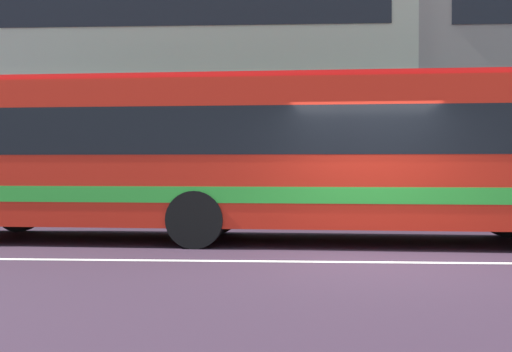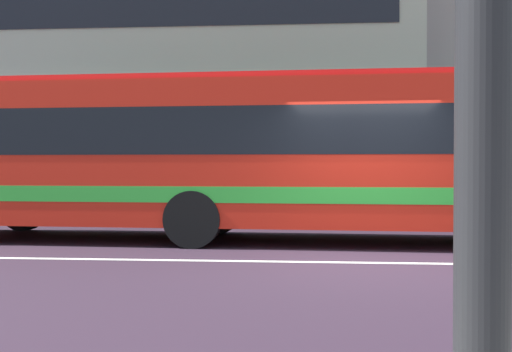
% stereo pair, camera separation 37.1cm
% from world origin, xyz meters
% --- Properties ---
extents(ground_plane, '(160.00, 160.00, 0.00)m').
position_xyz_m(ground_plane, '(0.00, 0.00, 0.00)').
color(ground_plane, '#312130').
extents(lane_centre_line, '(60.00, 0.16, 0.01)m').
position_xyz_m(lane_centre_line, '(0.00, 0.00, 0.00)').
color(lane_centre_line, silver).
rests_on(lane_centre_line, ground_plane).
extents(hedge_row_far, '(17.25, 1.10, 1.05)m').
position_xyz_m(hedge_row_far, '(-1.06, 6.47, 0.52)').
color(hedge_row_far, '#366433').
rests_on(hedge_row_far, ground_plane).
extents(apartment_block_left, '(20.92, 8.77, 12.15)m').
position_xyz_m(apartment_block_left, '(-7.76, 14.76, 6.08)').
color(apartment_block_left, '#B4BBA3').
rests_on(apartment_block_left, ground_plane).
extents(transit_bus, '(12.33, 3.14, 3.06)m').
position_xyz_m(transit_bus, '(-2.08, 2.55, 1.69)').
color(transit_bus, red).
rests_on(transit_bus, ground_plane).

